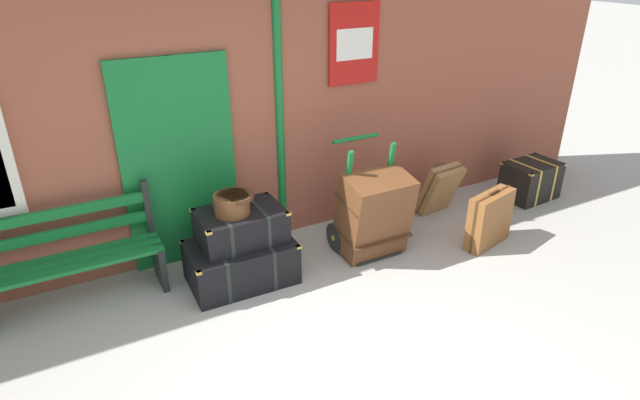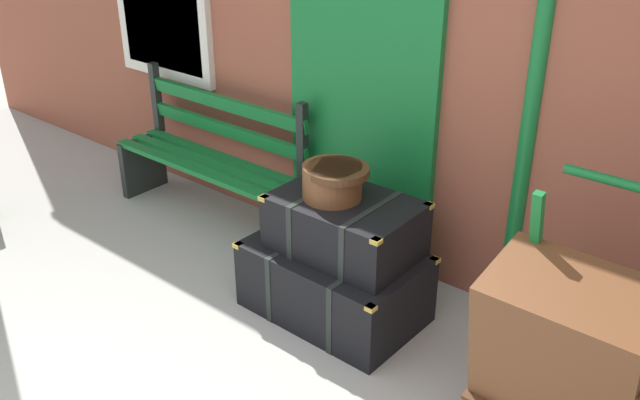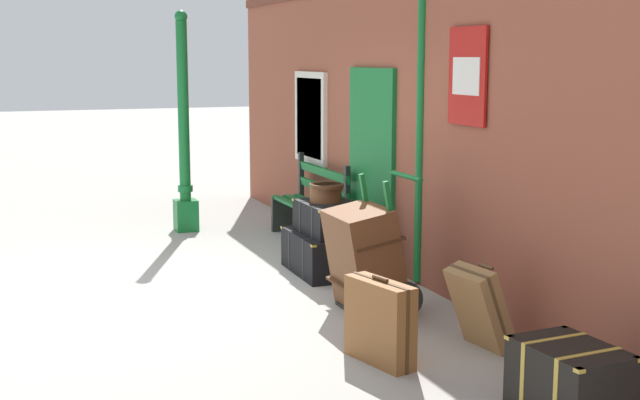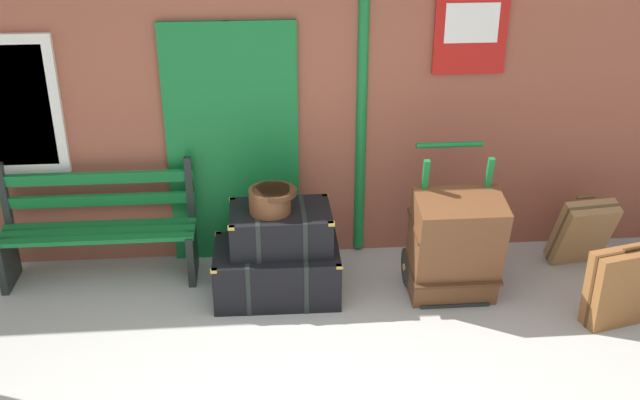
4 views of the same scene
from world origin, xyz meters
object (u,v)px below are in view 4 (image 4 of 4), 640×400
Objects in this scene: steamer_trunk_base at (277,271)px; suitcase_beige at (625,286)px; round_hatbox at (271,199)px; porters_trolley at (448,258)px; suitcase_brown at (582,232)px; large_brown_trunk at (455,247)px; platform_bench at (99,229)px; steamer_trunk_middle at (281,228)px.

steamer_trunk_base is 1.57× the size of suitcase_beige.
porters_trolley reaches higher than round_hatbox.
large_brown_trunk is at bearing -161.38° from suitcase_brown.
suitcase_beige is at bearing -90.24° from suitcase_brown.
large_brown_trunk is 1.45× the size of suitcase_beige.
porters_trolley is (1.41, -0.01, 0.06)m from steamer_trunk_base.
suitcase_brown is (1.23, 0.24, 0.06)m from porters_trolley.
round_hatbox reaches higher than suitcase_brown.
large_brown_trunk is at bearing -11.41° from platform_bench.
steamer_trunk_base is 2.65m from suitcase_brown.
steamer_trunk_base is at bearing 179.70° from porters_trolley.
steamer_trunk_middle is at bearing 166.01° from suitcase_beige.
porters_trolley is 1.36m from suitcase_beige.
round_hatbox is 0.31× the size of porters_trolley.
round_hatbox is at bearing 166.81° from suitcase_beige.
suitcase_brown is (0.00, 0.84, 0.02)m from suitcase_beige.
round_hatbox is at bearing -175.43° from suitcase_brown.
platform_bench reaches higher than suitcase_brown.
round_hatbox is 1.55m from porters_trolley.
suitcase_beige is at bearing -13.99° from steamer_trunk_middle.
suitcase_beige is (2.63, -0.60, 0.10)m from steamer_trunk_base.
large_brown_trunk is at bearing -7.32° from steamer_trunk_base.
platform_bench is 1.57× the size of steamer_trunk_base.
suitcase_brown is at bearing 11.09° from porters_trolley.
porters_trolley is at bearing -168.91° from suitcase_brown.
suitcase_beige is at bearing -25.96° from porters_trolley.
round_hatbox is 1.50m from large_brown_trunk.
large_brown_trunk is (2.87, -0.58, 0.03)m from platform_bench.
steamer_trunk_base is at bearing -15.23° from platform_bench.
platform_bench reaches higher than steamer_trunk_middle.
large_brown_trunk reaches higher than steamer_trunk_base.
porters_trolley is at bearing -0.30° from steamer_trunk_base.
platform_bench is at bearing 166.65° from steamer_trunk_middle.
steamer_trunk_base is at bearing -32.64° from round_hatbox.
suitcase_beige is at bearing -13.19° from round_hatbox.
steamer_trunk_middle is 1.39m from large_brown_trunk.
platform_bench reaches higher than steamer_trunk_base.
steamer_trunk_base is 1.25× the size of steamer_trunk_middle.
steamer_trunk_middle reaches higher than steamer_trunk_base.
steamer_trunk_base is 0.85× the size of porters_trolley.
steamer_trunk_base is 0.64m from round_hatbox.
porters_trolley is at bearing 154.04° from suitcase_beige.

